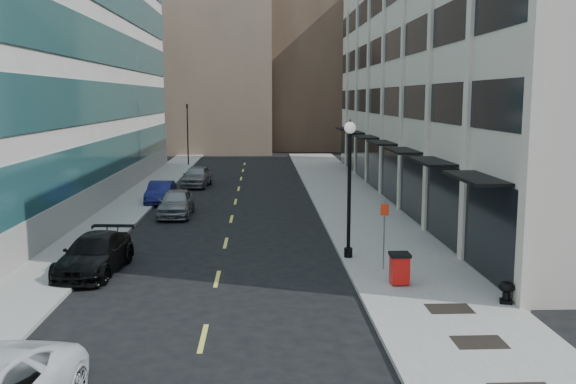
{
  "coord_description": "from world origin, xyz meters",
  "views": [
    {
      "loc": [
        1.67,
        -15.45,
        6.77
      ],
      "look_at": [
        2.77,
        10.28,
        2.95
      ],
      "focal_mm": 40.0,
      "sensor_mm": 36.0,
      "label": 1
    }
  ],
  "objects": [
    {
      "name": "traffic_signal",
      "position": [
        -5.5,
        48.0,
        5.72
      ],
      "size": [
        0.66,
        0.66,
        6.98
      ],
      "color": "black",
      "rests_on": "ground"
    },
    {
      "name": "car_silver_sedan",
      "position": [
        -3.2,
        21.0,
        0.78
      ],
      "size": [
        1.84,
        4.56,
        1.55
      ],
      "primitive_type": "imported",
      "rotation": [
        0.0,
        0.0,
        0.0
      ],
      "color": "gray",
      "rests_on": "ground"
    },
    {
      "name": "sign_post",
      "position": [
        6.4,
        8.55,
        1.89
      ],
      "size": [
        0.32,
        0.12,
        2.75
      ],
      "rotation": [
        0.0,
        0.0,
        -0.28
      ],
      "color": "slate",
      "rests_on": "sidewalk_right"
    },
    {
      "name": "car_grey_sedan",
      "position": [
        -3.2,
        33.3,
        0.8
      ],
      "size": [
        2.31,
        4.84,
        1.6
      ],
      "primitive_type": "imported",
      "rotation": [
        0.0,
        0.0,
        -0.09
      ],
      "color": "gray",
      "rests_on": "ground"
    },
    {
      "name": "skyline_stone",
      "position": [
        18.0,
        66.0,
        10.0
      ],
      "size": [
        10.0,
        14.0,
        20.0
      ],
      "primitive_type": "cube",
      "color": "#BAB09E",
      "rests_on": "ground"
    },
    {
      "name": "sidewalk_left",
      "position": [
        -6.5,
        20.0,
        0.07
      ],
      "size": [
        3.0,
        80.0,
        0.15
      ],
      "primitive_type": "cube",
      "color": "gray",
      "rests_on": "ground"
    },
    {
      "name": "skyline_tan_near",
      "position": [
        -4.0,
        68.0,
        14.0
      ],
      "size": [
        14.0,
        18.0,
        28.0
      ],
      "primitive_type": "cube",
      "color": "#7C6551",
      "rests_on": "ground"
    },
    {
      "name": "car_black_pickup",
      "position": [
        -4.8,
        9.07,
        0.74
      ],
      "size": [
        2.47,
        5.24,
        1.48
      ],
      "primitive_type": "imported",
      "rotation": [
        0.0,
        0.0,
        -0.08
      ],
      "color": "black",
      "rests_on": "ground"
    },
    {
      "name": "trash_bin",
      "position": [
        6.58,
        6.53,
        0.77
      ],
      "size": [
        0.71,
        0.8,
        1.15
      ],
      "rotation": [
        0.0,
        0.0,
        0.01
      ],
      "color": "red",
      "rests_on": "sidewalk_right"
    },
    {
      "name": "car_blue_sedan",
      "position": [
        -4.8,
        25.73,
        0.69
      ],
      "size": [
        1.52,
        4.22,
        1.38
      ],
      "primitive_type": "imported",
      "rotation": [
        0.0,
        0.0,
        -0.01
      ],
      "color": "#151850",
      "rests_on": "ground"
    },
    {
      "name": "building_right",
      "position": [
        16.94,
        26.99,
        8.99
      ],
      "size": [
        15.3,
        46.5,
        18.25
      ],
      "color": "#BAB09E",
      "rests_on": "ground"
    },
    {
      "name": "urn_planter",
      "position": [
        9.6,
        4.29,
        0.59
      ],
      "size": [
        0.52,
        0.52,
        0.73
      ],
      "rotation": [
        0.0,
        0.0,
        -0.3
      ],
      "color": "black",
      "rests_on": "sidewalk_right"
    },
    {
      "name": "road_centerline",
      "position": [
        0.0,
        17.0,
        0.01
      ],
      "size": [
        0.15,
        68.2,
        0.01
      ],
      "color": "#D8CC4C",
      "rests_on": "ground"
    },
    {
      "name": "ground",
      "position": [
        0.0,
        0.0,
        0.0
      ],
      "size": [
        160.0,
        160.0,
        0.0
      ],
      "primitive_type": "plane",
      "color": "black",
      "rests_on": "ground"
    },
    {
      "name": "grate_far",
      "position": [
        7.6,
        3.8,
        0.15
      ],
      "size": [
        1.4,
        1.0,
        0.01
      ],
      "primitive_type": "cube",
      "color": "black",
      "rests_on": "sidewalk_right"
    },
    {
      "name": "sidewalk_right",
      "position": [
        7.5,
        20.0,
        0.07
      ],
      "size": [
        5.0,
        80.0,
        0.15
      ],
      "primitive_type": "cube",
      "color": "gray",
      "rests_on": "ground"
    },
    {
      "name": "skyline_brown",
      "position": [
        8.0,
        72.0,
        17.0
      ],
      "size": [
        12.0,
        16.0,
        34.0
      ],
      "primitive_type": "cube",
      "color": "brown",
      "rests_on": "ground"
    },
    {
      "name": "skyline_tan_far",
      "position": [
        -14.0,
        78.0,
        11.0
      ],
      "size": [
        12.0,
        14.0,
        22.0
      ],
      "primitive_type": "cube",
      "color": "#7C6551",
      "rests_on": "ground"
    },
    {
      "name": "grate_mid",
      "position": [
        7.6,
        1.0,
        0.15
      ],
      "size": [
        1.4,
        1.0,
        0.01
      ],
      "primitive_type": "cube",
      "color": "black",
      "rests_on": "sidewalk_right"
    },
    {
      "name": "lamppost",
      "position": [
        5.3,
        10.53,
        3.53
      ],
      "size": [
        0.48,
        0.48,
        5.76
      ],
      "color": "black",
      "rests_on": "sidewalk_right"
    }
  ]
}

